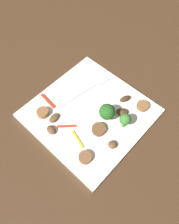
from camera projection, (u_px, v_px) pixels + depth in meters
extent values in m
plane|color=#422B19|center=(90.00, 114.00, 0.58)|extent=(1.40, 1.40, 0.00)
cube|color=white|center=(90.00, 113.00, 0.58)|extent=(0.28, 0.28, 0.01)
cube|color=silver|center=(78.00, 95.00, 0.60)|extent=(0.14, 0.03, 0.00)
cube|color=silver|center=(103.00, 80.00, 0.62)|extent=(0.04, 0.02, 0.00)
cylinder|color=#296420|center=(107.00, 116.00, 0.55)|extent=(0.01, 0.01, 0.02)
sphere|color=#235B1E|center=(107.00, 112.00, 0.53)|extent=(0.04, 0.04, 0.04)
cylinder|color=#408630|center=(124.00, 123.00, 0.54)|extent=(0.01, 0.01, 0.03)
sphere|color=#387A2D|center=(125.00, 119.00, 0.52)|extent=(0.03, 0.03, 0.03)
cylinder|color=brown|center=(43.00, 113.00, 0.56)|extent=(0.04, 0.04, 0.01)
cylinder|color=brown|center=(85.00, 157.00, 0.50)|extent=(0.03, 0.03, 0.01)
cylinder|color=brown|center=(99.00, 129.00, 0.54)|extent=(0.05, 0.05, 0.01)
cylinder|color=brown|center=(143.00, 106.00, 0.57)|extent=(0.04, 0.04, 0.01)
ellipsoid|color=brown|center=(54.00, 118.00, 0.56)|extent=(0.03, 0.02, 0.01)
ellipsoid|color=brown|center=(113.00, 145.00, 0.52)|extent=(0.03, 0.03, 0.01)
ellipsoid|color=#422B19|center=(125.00, 99.00, 0.58)|extent=(0.04, 0.03, 0.01)
ellipsoid|color=brown|center=(51.00, 130.00, 0.54)|extent=(0.03, 0.03, 0.01)
ellipsoid|color=#422B19|center=(122.00, 112.00, 0.56)|extent=(0.04, 0.04, 0.01)
cube|color=red|center=(67.00, 126.00, 0.55)|extent=(0.04, 0.04, 0.00)
cube|color=red|center=(48.00, 101.00, 0.59)|extent=(0.01, 0.06, 0.00)
cube|color=yellow|center=(78.00, 139.00, 0.53)|extent=(0.02, 0.05, 0.00)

